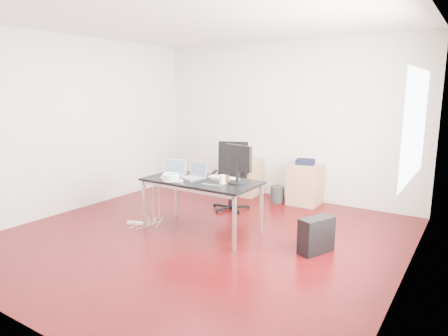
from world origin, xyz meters
The scene contains 18 objects.
room_shell centered at (0.04, 0.00, 1.40)m, with size 5.00×5.00×5.00m.
desk centered at (-0.13, 0.18, 0.68)m, with size 1.60×0.80×0.73m.
office_chair centered at (-0.37, 1.33, 0.61)m, with size 0.62×0.64×1.08m.
filing_cabinet_left centered at (-0.60, 2.23, 0.35)m, with size 0.50×0.50×0.70m, color #AA7855.
filing_cabinet_right centered at (0.58, 2.23, 0.35)m, with size 0.50×0.50×0.70m, color #AA7855.
pc_tower centered at (1.49, 0.31, 0.22)m, with size 0.20×0.45×0.44m, color black.
wastebasket centered at (0.12, 2.08, 0.14)m, with size 0.24×0.24×0.28m, color black.
power_strip centered at (-1.09, -0.13, 0.02)m, with size 0.30×0.06×0.04m, color white.
laptop_left centered at (-0.61, 0.15, 0.79)m, with size 0.41×0.38×0.23m.
laptop_right centered at (-0.28, 0.21, 0.79)m, with size 0.37×0.31×0.23m.
monitor centered at (0.38, 0.30, 1.01)m, with size 0.45×0.26×0.51m.
keyboard centered at (0.08, 0.41, 0.74)m, with size 0.44×0.14×0.02m, color white.
cup_white centered at (0.24, 0.14, 0.79)m, with size 0.08×0.08×0.12m, color white.
cup_brown centered at (0.26, 0.22, 0.78)m, with size 0.08×0.08×0.10m, color #502C1B.
cable_coil centered at (-0.44, -0.11, 0.78)m, with size 0.24×0.24×0.11m.
power_adapter centered at (-0.31, -0.07, 0.74)m, with size 0.07×0.07×0.03m, color white.
speaker centered at (-0.64, 2.27, 0.79)m, with size 0.09×0.08×0.18m, color #9E9E9E.
navy_garment centered at (0.57, 2.22, 0.74)m, with size 0.30×0.24×0.09m, color black.
Camera 1 is at (3.05, -4.13, 1.95)m, focal length 32.00 mm.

